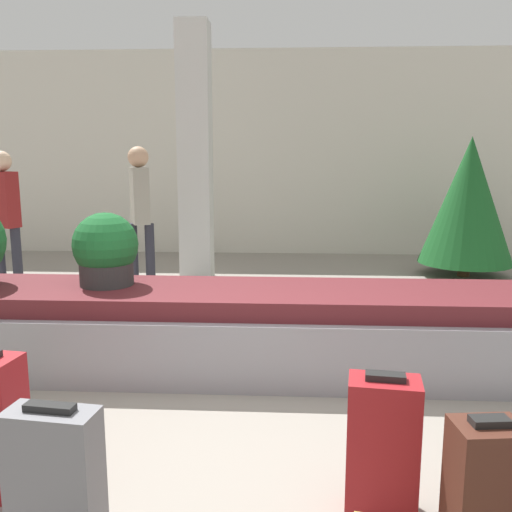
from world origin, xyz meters
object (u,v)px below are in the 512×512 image
at_px(suitcase_0, 55,479).
at_px(decorated_tree, 468,201).
at_px(traveler_1, 140,206).
at_px(suitcase_4, 484,497).
at_px(potted_plant_1, 106,250).
at_px(suitcase_2, 382,448).
at_px(traveler_0, 5,210).
at_px(pillar, 195,155).

xyz_separation_m(suitcase_0, decorated_tree, (3.30, 5.49, 0.69)).
distance_m(traveler_1, decorated_tree, 4.21).
relative_size(suitcase_0, suitcase_4, 1.00).
height_order(potted_plant_1, decorated_tree, decorated_tree).
relative_size(suitcase_2, suitcase_4, 1.06).
distance_m(suitcase_2, traveler_0, 5.35).
bearing_deg(potted_plant_1, traveler_1, 98.02).
relative_size(suitcase_2, decorated_tree, 0.37).
relative_size(suitcase_2, traveler_1, 0.40).
distance_m(potted_plant_1, traveler_1, 2.30).
height_order(potted_plant_1, traveler_0, traveler_0).
height_order(suitcase_4, potted_plant_1, potted_plant_1).
bearing_deg(pillar, decorated_tree, 5.72).
height_order(pillar, suitcase_4, pillar).
bearing_deg(suitcase_4, suitcase_2, 129.95).
bearing_deg(suitcase_4, traveler_1, 112.75).
xyz_separation_m(suitcase_4, potted_plant_1, (-2.17, 2.14, 0.59)).
xyz_separation_m(traveler_0, decorated_tree, (5.55, 1.32, 0.02)).
xyz_separation_m(suitcase_4, traveler_0, (-3.98, 4.19, 0.67)).
bearing_deg(pillar, potted_plant_1, -94.08).
height_order(suitcase_2, suitcase_4, suitcase_2).
distance_m(suitcase_2, decorated_tree, 5.57).
bearing_deg(decorated_tree, pillar, -174.28).
distance_m(potted_plant_1, traveler_0, 2.74).
relative_size(suitcase_0, potted_plant_1, 1.15).
height_order(traveler_0, traveler_1, traveler_1).
relative_size(pillar, decorated_tree, 1.75).
distance_m(suitcase_0, potted_plant_1, 2.24).
relative_size(pillar, traveler_1, 1.89).
bearing_deg(traveler_0, decorated_tree, -141.81).
bearing_deg(traveler_1, decorated_tree, -98.74).
relative_size(pillar, potted_plant_1, 5.71).
bearing_deg(potted_plant_1, suitcase_2, -44.90).
distance_m(pillar, traveler_0, 2.33).
bearing_deg(decorated_tree, suitcase_4, -105.92).
distance_m(suitcase_2, traveler_1, 4.67).
height_order(suitcase_0, traveler_0, traveler_0).
relative_size(suitcase_0, traveler_1, 0.38).
xyz_separation_m(pillar, suitcase_2, (1.61, -4.83, -1.27)).
bearing_deg(suitcase_4, potted_plant_1, 128.69).
bearing_deg(suitcase_2, pillar, 115.65).
relative_size(pillar, suitcase_0, 4.97).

